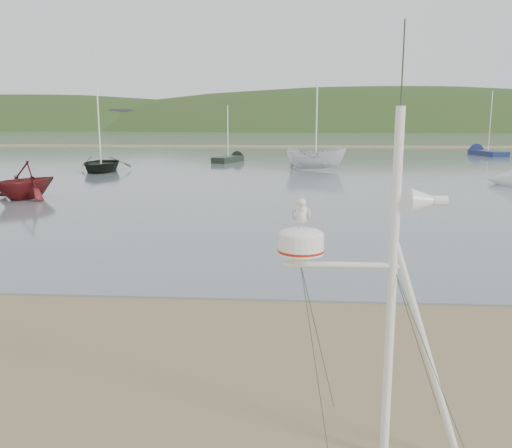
# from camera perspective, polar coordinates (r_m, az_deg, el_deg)

# --- Properties ---
(ground) EXTENTS (560.00, 560.00, 0.00)m
(ground) POSITION_cam_1_polar(r_m,az_deg,el_deg) (7.82, -16.79, -16.93)
(ground) COLOR olive
(ground) RESTS_ON ground
(water) EXTENTS (560.00, 256.00, 0.04)m
(water) POSITION_cam_1_polar(r_m,az_deg,el_deg) (138.50, 3.10, 9.30)
(water) COLOR slate
(water) RESTS_ON ground
(sandbar) EXTENTS (560.00, 7.00, 0.07)m
(sandbar) POSITION_cam_1_polar(r_m,az_deg,el_deg) (76.56, 2.20, 8.16)
(sandbar) COLOR olive
(sandbar) RESTS_ON water
(hill_ridge) EXTENTS (620.00, 180.00, 80.00)m
(hill_ridge) POSITION_cam_1_polar(r_m,az_deg,el_deg) (243.07, 7.91, 5.19)
(hill_ridge) COLOR #233917
(hill_ridge) RESTS_ON ground
(far_cottages) EXTENTS (294.40, 6.30, 8.00)m
(far_cottages) POSITION_cam_1_polar(r_m,az_deg,el_deg) (202.43, 4.33, 10.88)
(far_cottages) COLOR silver
(far_cottages) RESTS_ON ground
(mast_rig) EXTENTS (2.00, 2.14, 4.52)m
(mast_rig) POSITION_cam_1_polar(r_m,az_deg,el_deg) (5.95, 13.28, -14.20)
(mast_rig) COLOR white
(mast_rig) RESTS_ON ground
(boat_dark) EXTENTS (3.82, 1.57, 5.19)m
(boat_dark) POSITION_cam_1_polar(r_m,az_deg,el_deg) (40.16, -16.16, 9.03)
(boat_dark) COLOR black
(boat_dark) RESTS_ON water
(boat_red) EXTENTS (3.32, 2.77, 3.31)m
(boat_red) POSITION_cam_1_polar(r_m,az_deg,el_deg) (26.99, -23.34, 5.92)
(boat_red) COLOR #5E1516
(boat_red) RESTS_ON water
(boat_white) EXTENTS (2.14, 2.11, 4.47)m
(boat_white) POSITION_cam_1_polar(r_m,az_deg,el_deg) (39.69, 6.36, 8.85)
(boat_white) COLOR silver
(boat_white) RESTS_ON water
(sailboat_dark_mid) EXTENTS (2.94, 5.33, 5.24)m
(sailboat_dark_mid) POSITION_cam_1_polar(r_m,az_deg,el_deg) (48.66, -2.33, 6.93)
(sailboat_dark_mid) COLOR black
(sailboat_dark_mid) RESTS_ON ground
(sailboat_blue_far) EXTENTS (2.81, 7.43, 7.20)m
(sailboat_blue_far) POSITION_cam_1_polar(r_m,az_deg,el_deg) (63.38, 22.42, 7.02)
(sailboat_blue_far) COLOR #16234F
(sailboat_blue_far) RESTS_ON ground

